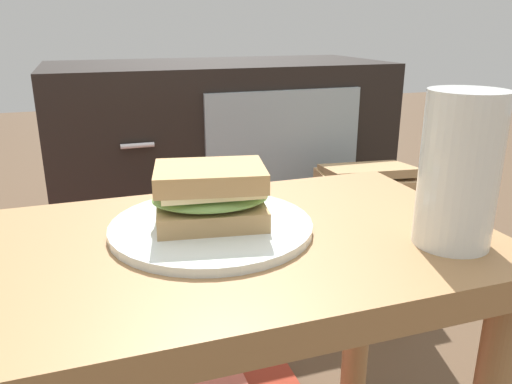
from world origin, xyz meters
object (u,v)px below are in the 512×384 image
(plate, at_px, (211,226))
(sandwich_front, at_px, (211,195))
(beer_glass, at_px, (459,172))
(paper_bag, at_px, (363,237))
(tv_cabinet, at_px, (220,160))

(plate, distance_m, sandwich_front, 0.04)
(plate, height_order, sandwich_front, sandwich_front)
(beer_glass, bearing_deg, plate, 153.63)
(beer_glass, relative_size, paper_bag, 0.44)
(tv_cabinet, bearing_deg, plate, -105.34)
(plate, height_order, paper_bag, plate)
(plate, relative_size, sandwich_front, 1.61)
(paper_bag, bearing_deg, beer_glass, -113.85)
(beer_glass, xyz_separation_m, paper_bag, (0.27, 0.61, -0.36))
(sandwich_front, relative_size, paper_bag, 0.39)
(tv_cabinet, bearing_deg, paper_bag, -59.77)
(sandwich_front, bearing_deg, beer_glass, -26.37)
(tv_cabinet, distance_m, plate, 0.97)
(plate, bearing_deg, tv_cabinet, 74.66)
(beer_glass, bearing_deg, sandwich_front, 153.63)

